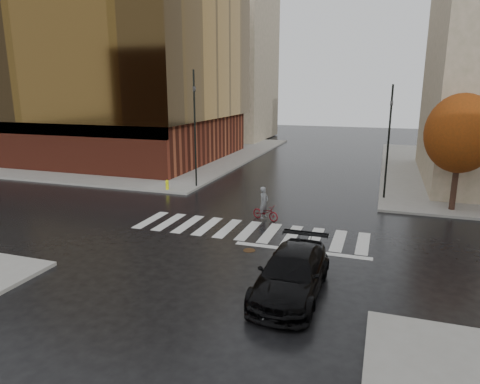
% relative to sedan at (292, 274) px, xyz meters
% --- Properties ---
extents(ground, '(120.00, 120.00, 0.00)m').
position_rel_sedan_xyz_m(ground, '(-3.41, 5.36, -0.75)').
color(ground, black).
rests_on(ground, ground).
extents(sidewalk_nw, '(30.00, 30.00, 0.15)m').
position_rel_sedan_xyz_m(sidewalk_nw, '(-24.41, 26.36, -0.68)').
color(sidewalk_nw, gray).
rests_on(sidewalk_nw, ground).
extents(crosswalk, '(12.00, 3.00, 0.01)m').
position_rel_sedan_xyz_m(crosswalk, '(-3.41, 5.86, -0.75)').
color(crosswalk, silver).
rests_on(crosswalk, ground).
extents(office_glass, '(27.00, 19.00, 16.00)m').
position_rel_sedan_xyz_m(office_glass, '(-25.41, 23.35, 7.53)').
color(office_glass, maroon).
rests_on(office_glass, sidewalk_nw).
extents(building_nw_far, '(14.00, 12.00, 20.00)m').
position_rel_sedan_xyz_m(building_nw_far, '(-19.41, 42.36, 9.40)').
color(building_nw_far, gray).
rests_on(building_nw_far, sidewalk_nw).
extents(tree_ne_a, '(3.80, 3.80, 6.50)m').
position_rel_sedan_xyz_m(tree_ne_a, '(6.59, 12.76, 3.71)').
color(tree_ne_a, '#301D15').
rests_on(tree_ne_a, sidewalk_ne).
extents(sedan, '(2.15, 5.20, 1.50)m').
position_rel_sedan_xyz_m(sedan, '(0.00, 0.00, 0.00)').
color(sedan, black).
rests_on(sedan, ground).
extents(cyclist, '(1.69, 1.06, 1.81)m').
position_rel_sedan_xyz_m(cyclist, '(-3.12, 7.86, -0.13)').
color(cyclist, maroon).
rests_on(cyclist, ground).
extents(traffic_light_nw, '(0.22, 0.19, 7.92)m').
position_rel_sedan_xyz_m(traffic_light_nw, '(-9.71, 13.52, 3.98)').
color(traffic_light_nw, black).
rests_on(traffic_light_nw, sidewalk_nw).
extents(traffic_light_ne, '(0.20, 0.22, 6.95)m').
position_rel_sedan_xyz_m(traffic_light_ne, '(2.89, 14.31, 3.32)').
color(traffic_light_ne, black).
rests_on(traffic_light_ne, sidewalk_ne).
extents(fire_hydrant, '(0.23, 0.23, 0.66)m').
position_rel_sedan_xyz_m(fire_hydrant, '(-11.12, 11.86, -0.24)').
color(fire_hydrant, '#E4E80D').
rests_on(fire_hydrant, sidewalk_nw).
extents(manhole, '(0.71, 0.71, 0.01)m').
position_rel_sedan_xyz_m(manhole, '(-2.58, 3.36, -0.75)').
color(manhole, '#4B311A').
rests_on(manhole, ground).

